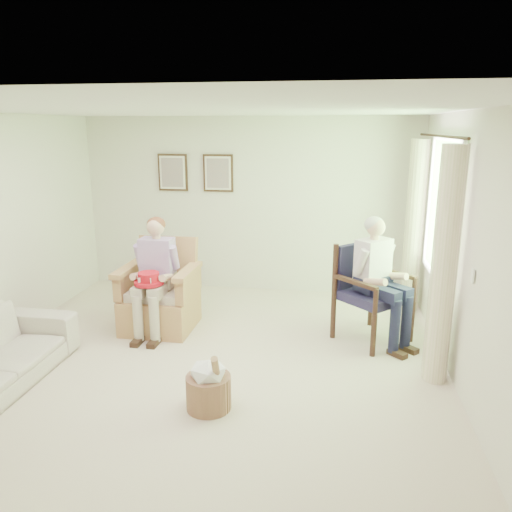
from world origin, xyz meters
name	(u,v)px	position (x,y,z in m)	size (l,w,h in m)	color
floor	(204,370)	(0.00, 0.00, 0.00)	(5.50, 5.50, 0.00)	beige
back_wall	(249,206)	(0.00, 2.75, 1.30)	(5.00, 0.04, 2.60)	silver
front_wall	(37,392)	(0.00, -2.75, 1.30)	(5.00, 0.04, 2.60)	silver
right_wall	(470,259)	(2.50, 0.00, 1.30)	(0.04, 5.50, 2.60)	silver
ceiling	(196,109)	(0.00, 0.00, 2.60)	(5.00, 5.50, 0.02)	white
window	(442,207)	(2.46, 1.20, 1.58)	(0.13, 2.50, 1.63)	#2D6B23
curtain_left	(444,267)	(2.33, 0.22, 1.15)	(0.34, 0.34, 2.30)	beige
curtain_right	(414,228)	(2.33, 2.18, 1.15)	(0.34, 0.34, 2.30)	beige
framed_print_left	(173,172)	(-1.15, 2.71, 1.78)	(0.45, 0.05, 0.55)	#382114
framed_print_right	(218,173)	(-0.45, 2.71, 1.78)	(0.45, 0.05, 0.55)	#382114
wicker_armchair	(161,300)	(-0.81, 1.04, 0.35)	(0.86, 0.86, 1.10)	tan
wood_armchair	(373,288)	(1.77, 1.16, 0.61)	(0.72, 0.68, 1.11)	black
person_wicker	(155,268)	(-0.81, 0.89, 0.81)	(0.40, 0.63, 1.38)	#BDB198
person_dark	(376,271)	(1.77, 0.98, 0.86)	(0.40, 0.63, 1.44)	#191A37
red_hat	(149,279)	(-0.82, 0.69, 0.73)	(0.34, 0.34, 0.14)	red
hatbox	(209,385)	(0.24, -0.69, 0.23)	(0.50, 0.50, 0.59)	tan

